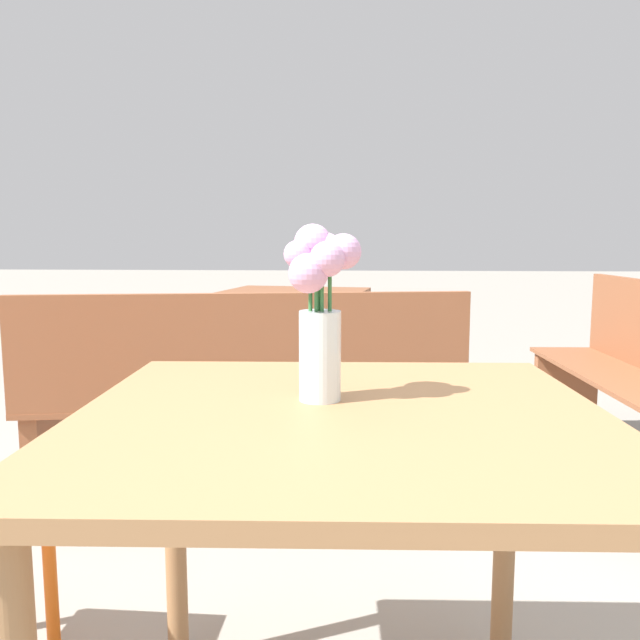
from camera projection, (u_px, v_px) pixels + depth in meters
name	position (u px, v px, depth m)	size (l,w,h in m)	color
table_front	(341.00, 469.00, 1.07)	(0.93, 0.88, 0.74)	#9E7047
flower_vase	(320.00, 306.00, 1.10)	(0.14, 0.12, 0.32)	silver
bench_near	(246.00, 398.00, 2.26)	(1.62, 0.61, 0.85)	brown
table_back	(295.00, 309.00, 3.87)	(0.95, 0.82, 0.72)	brown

